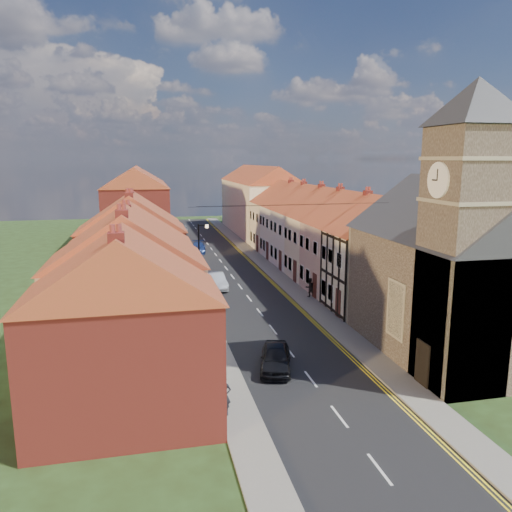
% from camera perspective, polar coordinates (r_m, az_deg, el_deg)
% --- Properties ---
extents(ground, '(160.00, 160.00, 0.00)m').
position_cam_1_polar(ground, '(25.67, 7.77, -15.63)').
color(ground, '#315725').
rests_on(ground, ground).
extents(road, '(7.00, 90.00, 0.02)m').
position_cam_1_polar(road, '(53.34, -3.43, -1.41)').
color(road, black).
rests_on(road, ground).
extents(pavement_left, '(1.80, 90.00, 0.12)m').
position_cam_1_polar(pavement_left, '(52.83, -8.15, -1.56)').
color(pavement_left, slate).
rests_on(pavement_left, ground).
extents(pavement_right, '(1.80, 90.00, 0.12)m').
position_cam_1_polar(pavement_right, '(54.18, 1.16, -1.14)').
color(pavement_right, slate).
rests_on(pavement_right, ground).
extents(church, '(11.25, 14.25, 15.20)m').
position_cam_1_polar(church, '(30.88, 22.37, -0.26)').
color(church, '#3C2F2A').
rests_on(church, ground).
extents(cottage_r_tudor, '(8.30, 5.20, 9.00)m').
position_cam_1_polar(cottage_r_tudor, '(38.99, 14.28, 0.33)').
color(cottage_r_tudor, white).
rests_on(cottage_r_tudor, ground).
extents(cottage_r_white_near, '(8.30, 6.00, 9.00)m').
position_cam_1_polar(cottage_r_white_near, '(43.80, 11.16, 1.62)').
color(cottage_r_white_near, beige).
rests_on(cottage_r_white_near, ground).
extents(cottage_r_cream_mid, '(8.30, 5.20, 9.00)m').
position_cam_1_polar(cottage_r_cream_mid, '(48.73, 8.62, 2.65)').
color(cottage_r_cream_mid, white).
rests_on(cottage_r_cream_mid, ground).
extents(cottage_r_pink, '(8.30, 6.00, 9.00)m').
position_cam_1_polar(cottage_r_pink, '(53.75, 6.55, 3.47)').
color(cottage_r_pink, white).
rests_on(cottage_r_pink, ground).
extents(cottage_r_white_far, '(8.30, 5.20, 9.00)m').
position_cam_1_polar(cottage_r_white_far, '(58.84, 4.84, 4.16)').
color(cottage_r_white_far, white).
rests_on(cottage_r_white_far, ground).
extents(cottage_r_cream_far, '(8.30, 6.00, 9.00)m').
position_cam_1_polar(cottage_r_cream_far, '(63.98, 3.39, 4.72)').
color(cottage_r_cream_far, white).
rests_on(cottage_r_cream_far, ground).
extents(cottage_l_brick_near, '(8.30, 5.70, 8.80)m').
position_cam_1_polar(cottage_l_brick_near, '(22.37, -14.85, -7.85)').
color(cottage_l_brick_near, maroon).
rests_on(cottage_l_brick_near, ground).
extents(cottage_l_cream, '(8.30, 6.30, 9.10)m').
position_cam_1_polar(cottage_l_cream, '(27.89, -14.45, -3.76)').
color(cottage_l_cream, white).
rests_on(cottage_l_cream, ground).
extents(cottage_l_white, '(8.30, 6.90, 8.80)m').
position_cam_1_polar(cottage_l_white, '(34.15, -14.13, -1.32)').
color(cottage_l_white, white).
rests_on(cottage_l_white, ground).
extents(cottage_l_brick_mid, '(8.30, 5.70, 9.10)m').
position_cam_1_polar(cottage_l_brick_mid, '(40.11, -13.95, 0.72)').
color(cottage_l_brick_mid, maroon).
rests_on(cottage_l_brick_mid, ground).
extents(cottage_l_pink, '(8.30, 6.30, 8.80)m').
position_cam_1_polar(cottage_l_pink, '(45.86, -13.80, 1.80)').
color(cottage_l_pink, maroon).
rests_on(cottage_l_pink, ground).
extents(block_right_far, '(8.30, 24.20, 10.50)m').
position_cam_1_polar(block_right_far, '(78.66, 0.32, 6.52)').
color(block_right_far, white).
rests_on(block_right_far, ground).
extents(block_left_far, '(8.30, 24.20, 10.50)m').
position_cam_1_polar(block_left_far, '(71.72, -13.48, 5.78)').
color(block_left_far, maroon).
rests_on(block_left_far, ground).
extents(lamppost, '(0.88, 0.15, 6.00)m').
position_cam_1_polar(lamppost, '(42.42, -6.41, 0.18)').
color(lamppost, black).
rests_on(lamppost, pavement_left).
extents(car_near, '(2.65, 4.36, 1.39)m').
position_cam_1_polar(car_near, '(28.11, 2.26, -11.53)').
color(car_near, black).
rests_on(car_near, ground).
extents(car_mid, '(1.78, 4.38, 1.41)m').
position_cam_1_polar(car_mid, '(44.99, -4.64, -2.86)').
color(car_mid, '#B7BABF').
rests_on(car_mid, ground).
extents(car_far, '(2.27, 4.55, 1.27)m').
position_cam_1_polar(car_far, '(62.60, -6.62, 0.98)').
color(car_far, navy).
rests_on(car_far, ground).
extents(car_distant, '(2.33, 4.85, 1.33)m').
position_cam_1_polar(car_distant, '(79.63, -8.68, 3.10)').
color(car_distant, '#B5B9BE').
rests_on(car_distant, ground).
extents(pedestrian_left, '(0.75, 0.58, 1.82)m').
position_cam_1_polar(pedestrian_left, '(23.29, -3.71, -15.64)').
color(pedestrian_left, black).
rests_on(pedestrian_left, pavement_left).
extents(pedestrian_right, '(0.86, 0.73, 1.58)m').
position_cam_1_polar(pedestrian_right, '(42.07, 6.14, -3.59)').
color(pedestrian_right, black).
rests_on(pedestrian_right, pavement_right).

